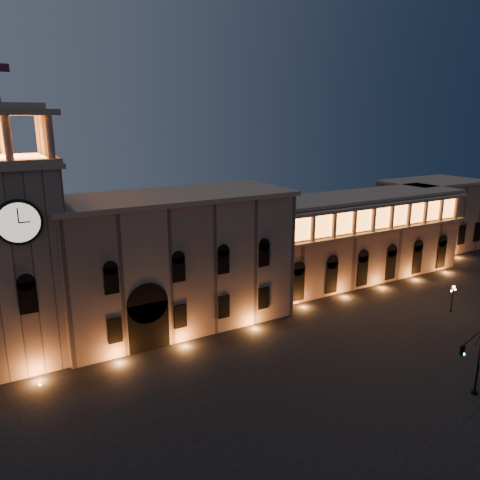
# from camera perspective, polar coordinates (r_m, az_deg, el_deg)

# --- Properties ---
(ground) EXTENTS (160.00, 160.00, 0.00)m
(ground) POSITION_cam_1_polar(r_m,az_deg,el_deg) (49.16, 5.00, -18.67)
(ground) COLOR black
(ground) RESTS_ON ground
(government_building) EXTENTS (30.80, 12.80, 17.60)m
(government_building) POSITION_cam_1_polar(r_m,az_deg,el_deg) (62.26, -7.93, -2.45)
(government_building) COLOR #836556
(government_building) RESTS_ON ground
(clock_tower) EXTENTS (9.80, 9.80, 32.40)m
(clock_tower) POSITION_cam_1_polar(r_m,az_deg,el_deg) (56.50, -25.29, -1.60)
(clock_tower) COLOR #836556
(clock_tower) RESTS_ON ground
(colonnade_wing) EXTENTS (40.60, 11.50, 14.50)m
(colonnade_wing) POSITION_cam_1_polar(r_m,az_deg,el_deg) (82.41, 14.09, 0.47)
(colonnade_wing) COLOR #7E6051
(colonnade_wing) RESTS_ON ground
(secondary_building) EXTENTS (20.00, 12.00, 14.00)m
(secondary_building) POSITION_cam_1_polar(r_m,az_deg,el_deg) (105.42, 22.13, 2.70)
(secondary_building) COLOR #7E6051
(secondary_building) RESTS_ON ground
(traffic_light) EXTENTS (5.65, 1.70, 7.94)m
(traffic_light) POSITION_cam_1_polar(r_m,az_deg,el_deg) (52.26, 26.80, -12.90)
(traffic_light) COLOR black
(traffic_light) RESTS_ON ground
(street_lamp_near) EXTENTS (1.35, 0.40, 3.90)m
(street_lamp_near) POSITION_cam_1_polar(r_m,az_deg,el_deg) (73.65, 24.49, -6.24)
(street_lamp_near) COLOR black
(street_lamp_near) RESTS_ON ground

